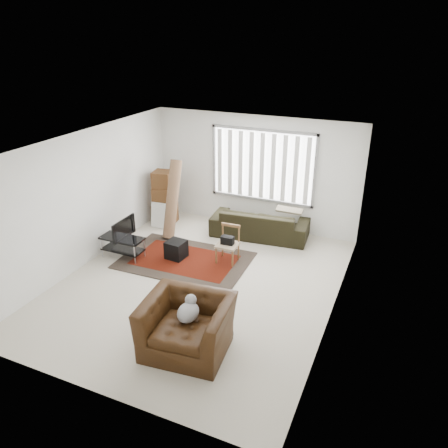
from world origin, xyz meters
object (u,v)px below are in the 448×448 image
object	(u,v)px
tv_stand	(122,243)
sofa	(260,219)
side_chair	(228,243)
moving_boxes	(164,199)
armchair	(187,322)

from	to	relation	value
tv_stand	sofa	distance (m)	3.15
sofa	side_chair	distance (m)	1.44
tv_stand	side_chair	world-z (taller)	side_chair
moving_boxes	armchair	bearing A→B (deg)	-55.28
sofa	armchair	distance (m)	4.17
sofa	side_chair	xyz separation A→B (m)	(-0.20, -1.43, 0.01)
side_chair	armchair	bearing A→B (deg)	-81.56
armchair	sofa	bearing A→B (deg)	88.16
tv_stand	armchair	bearing A→B (deg)	-37.57
moving_boxes	sofa	world-z (taller)	moving_boxes
tv_stand	side_chair	bearing A→B (deg)	18.73
tv_stand	sofa	xyz separation A→B (m)	(2.31, 2.14, 0.09)
side_chair	sofa	bearing A→B (deg)	79.99
tv_stand	moving_boxes	distance (m)	1.97
tv_stand	sofa	world-z (taller)	sofa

